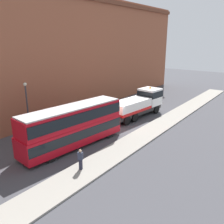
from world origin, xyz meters
name	(u,v)px	position (x,y,z in m)	size (l,w,h in m)	color
ground_plane	(112,128)	(0.00, 0.00, 0.00)	(120.00, 120.00, 0.00)	#424247
near_kerb	(143,136)	(0.00, -4.20, 0.07)	(60.00, 2.80, 0.15)	gray
building_facade	(62,56)	(0.00, 8.10, 8.07)	(60.00, 1.50, 16.00)	#935138
recovery_tow_truck	(138,104)	(5.77, -0.06, 1.76)	(10.23, 3.50, 3.67)	#2D2D2D
double_decker_bus	(73,125)	(-6.29, -0.01, 2.23)	(11.19, 3.61, 4.06)	#B70C19
pedestrian_onlooker	(80,160)	(-9.24, -3.79, 0.99)	(0.39, 0.47, 1.71)	#232333
street_lamp	(27,105)	(-7.17, 5.91, 3.47)	(0.36, 0.36, 5.83)	#38383D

